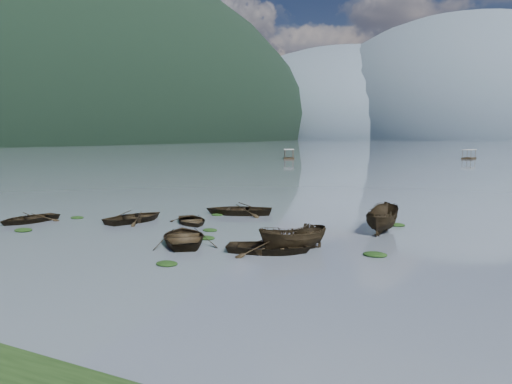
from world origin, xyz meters
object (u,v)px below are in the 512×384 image
at_px(rowboat_3, 184,243).
at_px(pontoon_left, 289,159).
at_px(rowboat_0, 29,222).
at_px(pontoon_centre, 469,159).

relative_size(rowboat_3, pontoon_left, 0.78).
bearing_deg(pontoon_left, rowboat_3, -95.40).
height_order(rowboat_0, pontoon_left, pontoon_left).
distance_m(rowboat_3, pontoon_left, 103.76).
height_order(rowboat_3, pontoon_centre, pontoon_centre).
xyz_separation_m(rowboat_0, pontoon_centre, (19.87, 118.54, 0.00)).
height_order(rowboat_3, pontoon_left, pontoon_left).
xyz_separation_m(rowboat_3, pontoon_centre, (6.16, 119.14, 0.00)).
relative_size(rowboat_0, pontoon_left, 0.67).
bearing_deg(pontoon_centre, pontoon_left, -144.92).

